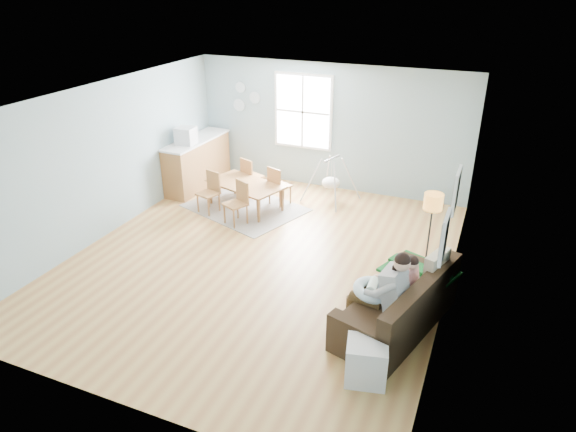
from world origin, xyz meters
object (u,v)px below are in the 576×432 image
at_px(chair_sw, 210,190).
at_px(chair_nw, 250,175).
at_px(chair_se, 238,200).
at_px(storage_cube, 366,362).
at_px(dining_table, 245,196).
at_px(sofa, 400,309).
at_px(chair_ne, 277,184).
at_px(counter, 197,162).
at_px(toddler, 404,276).
at_px(baby_swing, 331,182).
at_px(floor_lamp, 432,209).
at_px(monitor, 186,136).
at_px(father, 383,290).

relative_size(chair_sw, chair_nw, 0.99).
bearing_deg(chair_se, storage_cube, -43.67).
height_order(dining_table, chair_nw, chair_nw).
relative_size(sofa, chair_nw, 2.64).
height_order(chair_ne, counter, counter).
height_order(toddler, dining_table, toddler).
xyz_separation_m(chair_sw, baby_swing, (2.05, 1.40, -0.04)).
height_order(sofa, floor_lamp, floor_lamp).
height_order(counter, monitor, monitor).
height_order(storage_cube, monitor, monitor).
bearing_deg(counter, baby_swing, 6.22).
relative_size(chair_nw, counter, 0.43).
xyz_separation_m(floor_lamp, storage_cube, (-0.27, -2.62, -0.90)).
xyz_separation_m(toddler, chair_se, (-3.47, 1.83, -0.23)).
xyz_separation_m(father, chair_sw, (-4.04, 2.54, -0.24)).
bearing_deg(toddler, father, -112.65).
distance_m(monitor, baby_swing, 3.20).
bearing_deg(sofa, storage_cube, -98.37).
bearing_deg(chair_nw, father, -44.17).
relative_size(chair_se, counter, 0.43).
bearing_deg(storage_cube, chair_se, 136.33).
height_order(dining_table, monitor, monitor).
xyz_separation_m(chair_sw, counter, (-0.96, 1.08, 0.09)).
height_order(storage_cube, chair_se, chair_se).
xyz_separation_m(father, chair_se, (-3.28, 2.28, -0.23)).
relative_size(floor_lamp, chair_se, 1.67).
height_order(floor_lamp, monitor, monitor).
xyz_separation_m(father, floor_lamp, (0.31, 1.73, 0.46)).
relative_size(toddler, counter, 0.43).
bearing_deg(baby_swing, sofa, -59.28).
height_order(sofa, monitor, monitor).
height_order(chair_se, chair_nw, chair_se).
bearing_deg(monitor, chair_nw, 13.86).
height_order(chair_se, monitor, monitor).
bearing_deg(toddler, monitor, 151.61).
height_order(chair_sw, monitor, monitor).
xyz_separation_m(toddler, dining_table, (-3.67, 2.48, -0.43)).
bearing_deg(baby_swing, chair_ne, -145.76).
relative_size(toddler, baby_swing, 0.72).
relative_size(father, floor_lamp, 0.93).
relative_size(toddler, chair_ne, 1.00).
height_order(toddler, monitor, monitor).
bearing_deg(floor_lamp, baby_swing, 136.06).
xyz_separation_m(chair_ne, baby_swing, (0.93, 0.64, -0.04)).
bearing_deg(baby_swing, father, -63.21).
relative_size(toddler, dining_table, 0.55).
height_order(storage_cube, chair_sw, chair_sw).
bearing_deg(father, chair_nw, 135.83).
distance_m(chair_se, counter, 2.18).
height_order(toddler, storage_cube, toddler).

